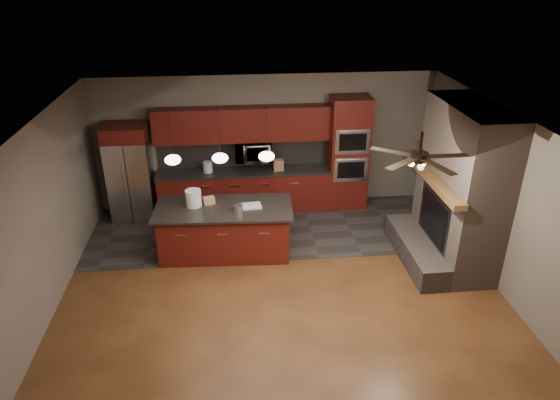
{
  "coord_description": "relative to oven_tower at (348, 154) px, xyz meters",
  "views": [
    {
      "loc": [
        -0.7,
        -6.86,
        4.86
      ],
      "look_at": [
        0.06,
        0.6,
        1.21
      ],
      "focal_mm": 32.0,
      "sensor_mm": 36.0,
      "label": 1
    }
  ],
  "objects": [
    {
      "name": "ceiling_fan",
      "position": [
        0.1,
        -3.49,
        1.27
      ],
      "size": [
        1.27,
        1.33,
        0.41
      ],
      "color": "black",
      "rests_on": "ceiling"
    },
    {
      "name": "back_cabinetry",
      "position": [
        -2.18,
        0.05,
        -0.3
      ],
      "size": [
        3.59,
        0.64,
        2.2
      ],
      "color": "#561010",
      "rests_on": "ground"
    },
    {
      "name": "cardboard_box",
      "position": [
        -2.85,
        -1.52,
        -0.21
      ],
      "size": [
        0.22,
        0.19,
        0.12
      ],
      "primitive_type": "cube",
      "rotation": [
        0.0,
        0.0,
        0.28
      ],
      "color": "tan",
      "rests_on": "kitchen_island"
    },
    {
      "name": "left_wall",
      "position": [
        -5.2,
        -2.69,
        0.21
      ],
      "size": [
        0.02,
        6.0,
        2.8
      ],
      "primitive_type": "cube",
      "color": "#71675A",
      "rests_on": "ground"
    },
    {
      "name": "white_bucket",
      "position": [
        -3.11,
        -1.58,
        -0.12
      ],
      "size": [
        0.34,
        0.34,
        0.3
      ],
      "primitive_type": "cylinder",
      "rotation": [
        0.0,
        0.0,
        -0.26
      ],
      "color": "silver",
      "rests_on": "kitchen_island"
    },
    {
      "name": "slate_tile_patch",
      "position": [
        -1.7,
        -0.89,
        -1.19
      ],
      "size": [
        7.0,
        2.4,
        0.01
      ],
      "primitive_type": "cube",
      "color": "#322F2D",
      "rests_on": "ground"
    },
    {
      "name": "right_wall",
      "position": [
        1.8,
        -2.69,
        0.21
      ],
      "size": [
        0.02,
        6.0,
        2.8
      ],
      "primitive_type": "cube",
      "color": "#71675A",
      "rests_on": "ground"
    },
    {
      "name": "counter_box",
      "position": [
        -1.46,
        -0.04,
        -0.18
      ],
      "size": [
        0.21,
        0.17,
        0.23
      ],
      "primitive_type": "cube",
      "rotation": [
        0.0,
        0.0,
        0.06
      ],
      "color": "#91694B",
      "rests_on": "back_cabinetry"
    },
    {
      "name": "pendant_center",
      "position": [
        -2.6,
        -1.99,
        0.77
      ],
      "size": [
        0.26,
        0.26,
        0.92
      ],
      "color": "black",
      "rests_on": "ceiling"
    },
    {
      "name": "pendant_left",
      "position": [
        -3.35,
        -1.99,
        0.77
      ],
      "size": [
        0.26,
        0.26,
        0.92
      ],
      "color": "black",
      "rests_on": "ceiling"
    },
    {
      "name": "back_wall",
      "position": [
        -1.7,
        0.31,
        0.21
      ],
      "size": [
        7.0,
        0.02,
        2.8
      ],
      "primitive_type": "cube",
      "color": "#71675A",
      "rests_on": "ground"
    },
    {
      "name": "counter_bucket",
      "position": [
        -2.91,
        0.01,
        -0.18
      ],
      "size": [
        0.19,
        0.19,
        0.22
      ],
      "primitive_type": "cylinder",
      "rotation": [
        0.0,
        0.0,
        0.0
      ],
      "color": "silver",
      "rests_on": "back_cabinetry"
    },
    {
      "name": "ground",
      "position": [
        -1.7,
        -2.69,
        -1.19
      ],
      "size": [
        7.0,
        7.0,
        0.0
      ],
      "primitive_type": "plane",
      "color": "brown",
      "rests_on": "ground"
    },
    {
      "name": "ceiling",
      "position": [
        -1.7,
        -2.69,
        1.61
      ],
      "size": [
        7.0,
        6.0,
        0.02
      ],
      "primitive_type": "cube",
      "color": "white",
      "rests_on": "back_wall"
    },
    {
      "name": "refrigerator",
      "position": [
        -4.45,
        -0.07,
        -0.2
      ],
      "size": [
        0.84,
        0.75,
        1.97
      ],
      "color": "silver",
      "rests_on": "ground"
    },
    {
      "name": "microwave",
      "position": [
        -1.98,
        0.06,
        0.11
      ],
      "size": [
        0.73,
        0.41,
        0.5
      ],
      "primitive_type": "imported",
      "color": "silver",
      "rests_on": "back_cabinetry"
    },
    {
      "name": "oven_tower",
      "position": [
        0.0,
        0.0,
        0.0
      ],
      "size": [
        0.8,
        0.63,
        2.38
      ],
      "color": "#561010",
      "rests_on": "ground"
    },
    {
      "name": "paint_can",
      "position": [
        -2.34,
        -1.86,
        -0.22
      ],
      "size": [
        0.22,
        0.22,
        0.11
      ],
      "primitive_type": "cylinder",
      "rotation": [
        0.0,
        0.0,
        -0.37
      ],
      "color": "silver",
      "rests_on": "kitchen_island"
    },
    {
      "name": "fireplace_column",
      "position": [
        1.34,
        -2.29,
        0.11
      ],
      "size": [
        1.3,
        2.1,
        2.8
      ],
      "color": "#725E51",
      "rests_on": "ground"
    },
    {
      "name": "pendant_right",
      "position": [
        -1.85,
        -1.99,
        0.77
      ],
      "size": [
        0.26,
        0.26,
        0.92
      ],
      "color": "black",
      "rests_on": "ceiling"
    },
    {
      "name": "paint_tray",
      "position": [
        -2.11,
        -1.72,
        -0.25
      ],
      "size": [
        0.37,
        0.28,
        0.03
      ],
      "primitive_type": "cube",
      "rotation": [
        0.0,
        0.0,
        0.1
      ],
      "color": "silver",
      "rests_on": "kitchen_island"
    },
    {
      "name": "kitchen_island",
      "position": [
        -2.6,
        -1.69,
        -0.73
      ],
      "size": [
        2.46,
        1.23,
        0.92
      ],
      "rotation": [
        0.0,
        0.0,
        -0.06
      ],
      "color": "#561010",
      "rests_on": "ground"
    }
  ]
}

